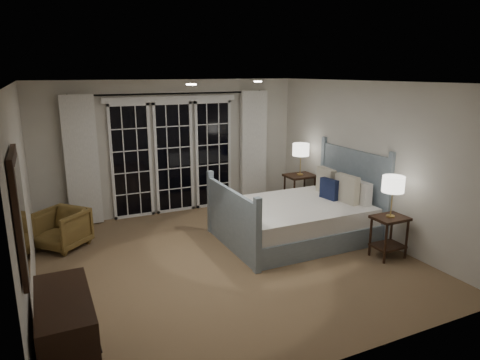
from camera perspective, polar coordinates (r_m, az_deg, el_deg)
name	(u,v)px	position (r m, az deg, el deg)	size (l,w,h in m)	color
floor	(226,259)	(6.29, -1.82, -10.52)	(5.00, 5.00, 0.00)	brown
ceiling	(225,82)	(5.71, -2.02, 12.89)	(5.00, 5.00, 0.00)	white
wall_left	(23,198)	(5.43, -26.92, -2.11)	(0.02, 5.00, 2.50)	beige
wall_right	(367,160)	(7.22, 16.62, 2.59)	(0.02, 5.00, 2.50)	beige
wall_back	(173,147)	(8.19, -8.93, 4.33)	(5.00, 0.02, 2.50)	beige
wall_front	(341,237)	(3.82, 13.34, -7.41)	(5.00, 0.02, 2.50)	beige
french_doors	(174,156)	(8.18, -8.80, 3.18)	(2.50, 0.04, 2.20)	black
curtain_rod	(172,94)	(7.98, -9.00, 11.31)	(0.03, 0.03, 3.50)	black
curtain_left	(82,161)	(7.79, -20.35, 2.36)	(0.55, 0.10, 2.25)	white
curtain_right	(254,147)	(8.70, 1.82, 4.41)	(0.55, 0.10, 2.25)	white
downlight_a	(258,82)	(6.60, 2.40, 12.98)	(0.12, 0.12, 0.01)	white
downlight_b	(191,84)	(5.12, -6.52, 12.54)	(0.12, 0.12, 0.01)	white
bed	(299,217)	(7.03, 7.84, -4.94)	(2.34, 1.68, 1.37)	gray
nightstand_left	(389,231)	(6.58, 19.26, -6.40)	(0.47, 0.38, 0.62)	black
nightstand_right	(300,187)	(8.36, 7.94, -0.90)	(0.55, 0.44, 0.71)	black
lamp_left	(393,185)	(6.38, 19.76, -0.58)	(0.31, 0.31, 0.60)	tan
lamp_right	(301,150)	(8.20, 8.12, 3.99)	(0.31, 0.31, 0.61)	tan
armchair	(62,229)	(7.12, -22.67, -6.03)	(0.65, 0.67, 0.61)	brown
dresser	(67,337)	(4.26, -22.08, -18.79)	(0.46, 1.08, 0.77)	black
mirror	(20,214)	(3.78, -27.28, -4.04)	(0.05, 0.85, 1.00)	black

